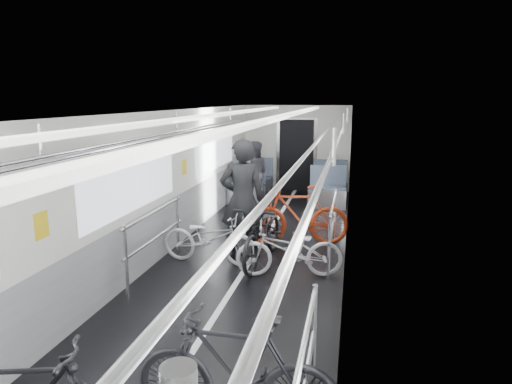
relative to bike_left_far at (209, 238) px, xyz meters
The scene contains 8 objects.
car_shell 1.37m from the bike_left_far, 58.07° to the left, with size 3.02×14.01×2.41m.
bike_left_far is the anchor object (origin of this frame).
bike_right_near 3.78m from the bike_left_far, 69.08° to the right, with size 0.47×1.66×1.00m, color black.
bike_right_mid 1.36m from the bike_left_far, 12.60° to the right, with size 0.55×1.57×0.83m, color silver.
bike_right_far 1.78m from the bike_left_far, 44.24° to the left, with size 0.51×1.82×1.09m, color #B73716.
bike_aisle 0.86m from the bike_left_far, 13.93° to the left, with size 0.65×1.87×0.98m, color black.
person_standing 0.80m from the bike_left_far, 33.21° to the left, with size 0.72×0.47×1.98m, color black.
person_seated 4.16m from the bike_left_far, 92.33° to the left, with size 0.77×0.60×1.58m, color #2B2830.
Camera 1 is at (1.55, -5.86, 2.61)m, focal length 32.00 mm.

